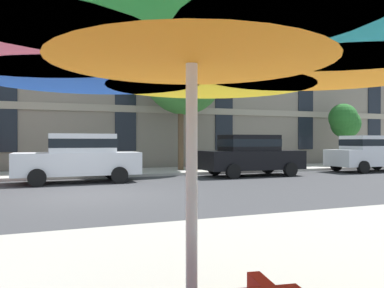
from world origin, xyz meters
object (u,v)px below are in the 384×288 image
Objects in this scene: sedan_white at (79,157)px; street_tree_middle at (180,76)px; sedan_black at (251,154)px; patio_umbrella at (192,26)px; sedan_white_midblock at (370,152)px; street_tree_right at (344,121)px.

sedan_white is 0.66× the size of street_tree_middle.
patio_umbrella is at bearing -121.04° from sedan_black.
sedan_white_midblock is at bearing 0.00° from sedan_white.
street_tree_middle is 2.09× the size of patio_umbrella.
sedan_black is at bearing -55.87° from street_tree_middle.
sedan_white is 7.17m from sedan_black.
sedan_white is 1.00× the size of sedan_black.
sedan_white_midblock is 1.18× the size of street_tree_right.
patio_umbrella reaches higher than sedan_white.
sedan_white is 1.00× the size of sedan_white_midblock.
sedan_white is at bearing -147.55° from street_tree_middle.
sedan_white is at bearing 180.00° from sedan_black.
sedan_white is 13.93m from sedan_white_midblock.
sedan_black is at bearing 0.00° from sedan_white.
patio_umbrella is (-14.40, -12.70, 1.15)m from sedan_white_midblock.
street_tree_right is 22.62m from patio_umbrella.
sedan_white is 12.76m from patio_umbrella.
sedan_white_midblock is at bearing 0.00° from sedan_black.
street_tree_middle is at bearing 70.95° from patio_umbrella.
street_tree_right is 1.16× the size of patio_umbrella.
sedan_white_midblock is at bearing 41.40° from patio_umbrella.
street_tree_middle is at bearing 160.35° from sedan_white_midblock.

